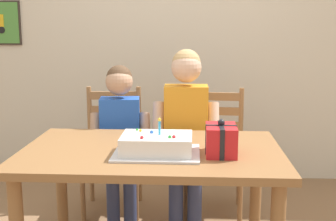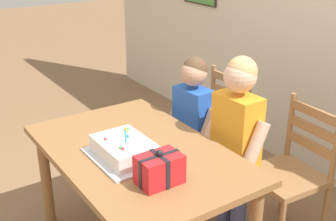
% 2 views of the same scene
% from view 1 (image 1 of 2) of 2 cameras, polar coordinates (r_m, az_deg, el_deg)
% --- Properties ---
extents(back_wall, '(6.40, 0.11, 2.60)m').
position_cam_1_polar(back_wall, '(4.06, 0.08, 9.59)').
color(back_wall, beige).
rests_on(back_wall, ground).
extents(dining_table, '(1.39, 0.89, 0.73)m').
position_cam_1_polar(dining_table, '(2.46, -2.07, -7.06)').
color(dining_table, olive).
rests_on(dining_table, ground).
extents(birthday_cake, '(0.44, 0.34, 0.19)m').
position_cam_1_polar(birthday_cake, '(2.32, -1.43, -4.40)').
color(birthday_cake, silver).
rests_on(birthday_cake, dining_table).
extents(gift_box_red_large, '(0.16, 0.23, 0.19)m').
position_cam_1_polar(gift_box_red_large, '(2.32, 6.72, -3.71)').
color(gift_box_red_large, red).
rests_on(gift_box_red_large, dining_table).
extents(chair_left, '(0.44, 0.44, 0.92)m').
position_cam_1_polar(chair_left, '(3.42, -7.03, -4.87)').
color(chair_left, '#996B42').
rests_on(chair_left, ground).
extents(chair_right, '(0.45, 0.45, 0.92)m').
position_cam_1_polar(chair_right, '(3.37, 5.93, -5.08)').
color(chair_right, '#996B42').
rests_on(chair_right, ground).
extents(child_older, '(0.45, 0.25, 1.23)m').
position_cam_1_polar(child_older, '(3.01, 2.28, -1.44)').
color(child_older, '#38426B').
rests_on(child_older, ground).
extents(child_younger, '(0.42, 0.25, 1.13)m').
position_cam_1_polar(child_younger, '(3.06, -6.07, -2.53)').
color(child_younger, '#38426B').
rests_on(child_younger, ground).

